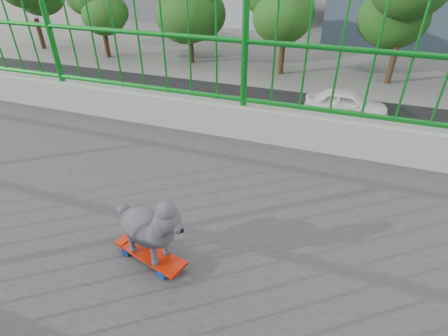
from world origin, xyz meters
TOP-DOWN VIEW (x-y plane):
  - road at (-13.00, 0.00)m, footprint 18.00×90.00m
  - railing at (0.00, 0.00)m, footprint 3.00×24.00m
  - street_trees at (-26.03, 1.06)m, footprint 5.30×60.40m
  - skateboard at (0.25, -0.04)m, footprint 0.24×0.46m
  - poodle at (0.26, -0.01)m, footprint 0.27×0.45m
  - car_1 at (-9.20, -0.04)m, footprint 1.38×3.96m
  - car_2 at (-12.40, -15.03)m, footprint 2.31×5.02m
  - car_3 at (-15.60, -1.44)m, footprint 1.93×4.75m
  - car_4 at (-18.80, 1.26)m, footprint 1.90×4.71m

SIDE VIEW (x-z plane):
  - road at x=-13.00m, z-range 0.00..0.02m
  - car_1 at x=-9.20m, z-range 0.00..1.31m
  - car_3 at x=-15.60m, z-range 0.00..1.38m
  - car_2 at x=-12.40m, z-range 0.00..1.39m
  - car_4 at x=-18.80m, z-range 0.00..1.61m
  - street_trees at x=-26.03m, z-range 1.09..8.35m
  - skateboard at x=0.25m, z-range 7.01..7.07m
  - railing at x=0.00m, z-range 6.50..7.92m
  - poodle at x=0.26m, z-range 7.07..7.46m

